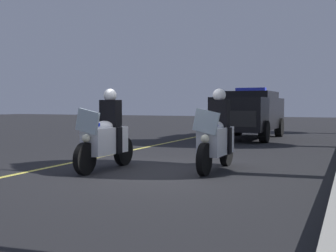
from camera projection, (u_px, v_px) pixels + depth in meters
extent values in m
plane|color=black|center=(154.00, 171.00, 9.04)|extent=(80.00, 80.00, 0.00)
cube|color=#E0D14C|center=(63.00, 164.00, 9.94)|extent=(48.00, 0.12, 0.01)
cylinder|color=black|center=(85.00, 159.00, 8.46)|extent=(0.64, 0.13, 0.64)
cylinder|color=black|center=(123.00, 151.00, 9.83)|extent=(0.64, 0.15, 0.64)
cube|color=white|center=(105.00, 141.00, 9.11)|extent=(1.21, 0.46, 0.56)
ellipsoid|color=white|center=(104.00, 127.00, 9.05)|extent=(0.57, 0.33, 0.24)
cube|color=silver|center=(88.00, 121.00, 8.52)|extent=(0.07, 0.56, 0.53)
sphere|color=#F9F4CC|center=(86.00, 138.00, 8.48)|extent=(0.17, 0.17, 0.17)
sphere|color=red|center=(85.00, 124.00, 8.70)|extent=(0.09, 0.09, 0.09)
sphere|color=#1933F2|center=(98.00, 125.00, 8.57)|extent=(0.09, 0.09, 0.09)
cube|color=black|center=(111.00, 114.00, 9.29)|extent=(0.29, 0.40, 0.60)
cube|color=black|center=(117.00, 140.00, 9.18)|extent=(0.18, 0.14, 0.56)
cube|color=black|center=(101.00, 140.00, 9.35)|extent=(0.18, 0.14, 0.56)
sphere|color=white|center=(110.00, 95.00, 9.25)|extent=(0.28, 0.28, 0.28)
cylinder|color=black|center=(204.00, 159.00, 8.36)|extent=(0.64, 0.13, 0.64)
cylinder|color=black|center=(226.00, 152.00, 9.73)|extent=(0.64, 0.15, 0.64)
cube|color=silver|center=(216.00, 141.00, 9.01)|extent=(1.21, 0.46, 0.56)
ellipsoid|color=silver|center=(215.00, 127.00, 8.95)|extent=(0.57, 0.33, 0.24)
cube|color=silver|center=(206.00, 122.00, 8.41)|extent=(0.07, 0.56, 0.53)
sphere|color=#F9F4CC|center=(205.00, 139.00, 8.37)|extent=(0.17, 0.17, 0.17)
sphere|color=red|center=(201.00, 125.00, 8.60)|extent=(0.09, 0.09, 0.09)
sphere|color=#1933F2|center=(216.00, 125.00, 8.47)|extent=(0.09, 0.09, 0.09)
cube|color=black|center=(219.00, 114.00, 9.19)|extent=(0.29, 0.40, 0.60)
cube|color=black|center=(228.00, 141.00, 9.08)|extent=(0.18, 0.14, 0.56)
cube|color=black|center=(209.00, 140.00, 9.25)|extent=(0.18, 0.14, 0.56)
sphere|color=white|center=(219.00, 95.00, 9.15)|extent=(0.28, 0.28, 0.28)
cube|color=black|center=(250.00, 113.00, 17.35)|extent=(4.93, 1.98, 1.24)
cube|color=black|center=(252.00, 96.00, 17.58)|extent=(2.43, 1.79, 0.36)
cube|color=#2633D8|center=(251.00, 89.00, 17.39)|extent=(0.30, 1.20, 0.14)
cube|color=black|center=(234.00, 119.00, 15.17)|extent=(0.15, 1.62, 0.56)
cylinder|color=black|center=(264.00, 132.00, 15.60)|extent=(0.80, 0.29, 0.80)
cylinder|color=black|center=(217.00, 130.00, 16.33)|extent=(0.80, 0.29, 0.80)
cylinder|color=black|center=(279.00, 127.00, 18.42)|extent=(0.80, 0.29, 0.80)
cylinder|color=black|center=(238.00, 126.00, 19.16)|extent=(0.80, 0.29, 0.80)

